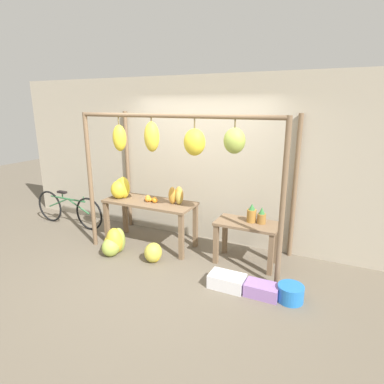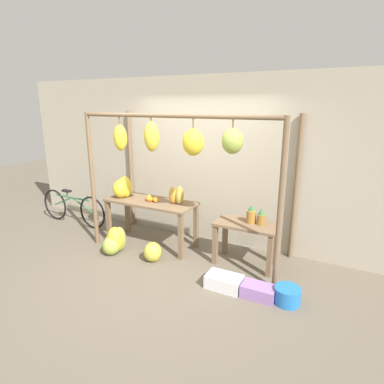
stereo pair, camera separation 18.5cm
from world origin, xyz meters
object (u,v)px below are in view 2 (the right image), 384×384
Objects in this scene: blue_bucket at (287,295)px; parked_bicycle at (73,208)px; banana_pile_ground_left at (115,242)px; pineapple_cluster at (255,216)px; papaya_pile at (178,196)px; orange_pile at (152,199)px; banana_pile_on_table at (123,188)px; fruit_crate_white at (224,282)px; fruit_crate_purple at (259,291)px; banana_pile_ground_right at (153,252)px.

parked_bicycle is (-4.38, 0.73, 0.24)m from blue_bucket.
banana_pile_ground_left is at bearing -21.26° from parked_bicycle.
banana_pile_ground_left is 1.61× the size of blue_bucket.
pineapple_cluster is at bearing 0.53° from parked_bicycle.
papaya_pile is at bearing 159.96° from blue_bucket.
papaya_pile is at bearing 9.26° from orange_pile.
pineapple_cluster reaches higher than parked_bicycle.
parked_bicycle is at bearing 179.50° from papaya_pile.
banana_pile_on_table is 2.44m from fruit_crate_white.
banana_pile_on_table reaches higher than orange_pile.
banana_pile_ground_right is at bearing 173.93° from fruit_crate_purple.
pineapple_cluster is 0.60× the size of fruit_crate_white.
banana_pile_on_table is at bearing -4.20° from parked_bicycle.
parked_bicycle is 4.08× the size of fruit_crate_purple.
banana_pile_on_table reaches higher than parked_bicycle.
parked_bicycle is (-2.33, 0.60, 0.19)m from banana_pile_ground_right.
banana_pile_ground_left is 0.73m from banana_pile_ground_right.
blue_bucket is at bearing 7.94° from fruit_crate_purple.
banana_pile_ground_left reaches higher than fruit_crate_purple.
banana_pile_on_table is 1.05m from papaya_pile.
fruit_crate_white is 0.80m from blue_bucket.
banana_pile_on_table is 2.86m from fruit_crate_purple.
papaya_pile is at bearing -0.50° from parked_bicycle.
banana_pile_on_table is 1.32m from banana_pile_ground_right.
fruit_crate_white is at bearing -4.58° from banana_pile_ground_left.
banana_pile_ground_left is 1.99m from fruit_crate_white.
pineapple_cluster reaches higher than orange_pile.
orange_pile reaches higher than blue_bucket.
blue_bucket is 1.08× the size of papaya_pile.
orange_pile reaches higher than banana_pile_ground_right.
banana_pile_ground_left is 0.30× the size of parked_bicycle.
banana_pile_on_table is at bearing 165.68° from fruit_crate_purple.
fruit_crate_purple is at bearing -3.58° from banana_pile_ground_left.
orange_pile is 2.29m from fruit_crate_purple.
pineapple_cluster is (2.31, 0.14, -0.18)m from banana_pile_on_table.
orange_pile is at bearing 54.10° from banana_pile_ground_left.
papaya_pile is (0.84, 0.60, 0.74)m from banana_pile_ground_left.
orange_pile reaches higher than parked_bicycle.
parked_bicycle is at bearing 175.80° from banana_pile_on_table.
pineapple_cluster reaches higher than banana_pile_ground_right.
parked_bicycle is 2.51m from papaya_pile.
banana_pile_ground_left is (-2.11, -0.66, -0.59)m from pineapple_cluster.
pineapple_cluster reaches higher than fruit_crate_purple.
fruit_crate_purple is (-0.34, -0.05, -0.02)m from blue_bucket.
blue_bucket is 0.35m from fruit_crate_purple.
papaya_pile is (-1.27, -0.06, 0.15)m from pineapple_cluster.
parked_bicycle is 5.81× the size of papaya_pile.
fruit_crate_purple is (4.04, -0.78, -0.26)m from parked_bicycle.
orange_pile is at bearing 0.72° from banana_pile_on_table.
banana_pile_ground_left is (0.20, -0.52, -0.76)m from banana_pile_on_table.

